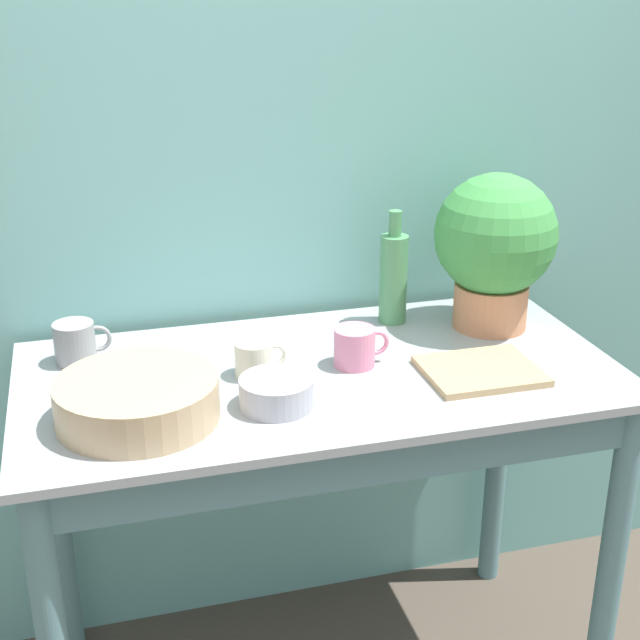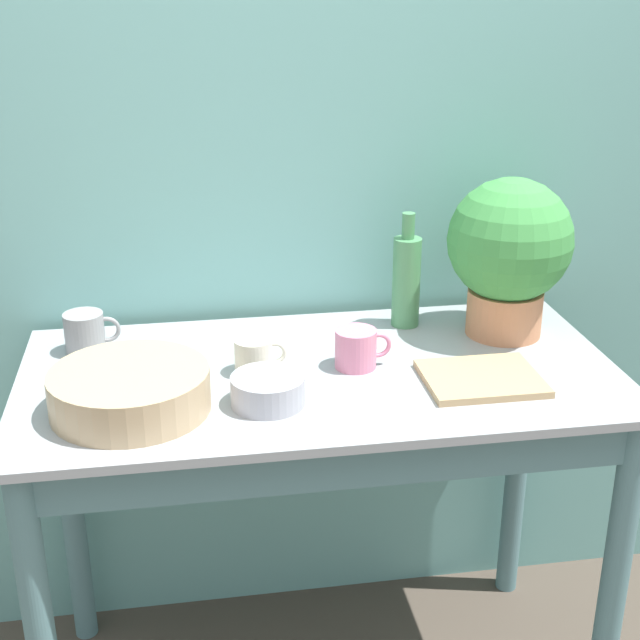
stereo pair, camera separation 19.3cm
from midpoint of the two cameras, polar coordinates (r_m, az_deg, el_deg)
wall_back at (r=2.24m, az=0.84°, el=8.07°), size 6.00×0.05×2.40m
counter_table at (r=2.04m, az=2.85°, el=-8.25°), size 1.32×0.68×0.90m
potted_plant at (r=2.16m, az=14.55°, el=4.35°), size 0.30×0.30×0.38m
bowl_wash_large at (r=1.81m, az=-9.11°, el=-4.56°), size 0.32×0.32×0.09m
bottle_tall at (r=2.20m, az=8.06°, el=2.55°), size 0.07×0.07×0.29m
mug_pink at (r=1.98m, az=5.15°, el=-1.88°), size 0.13×0.09×0.09m
mug_grey at (r=2.10m, az=-12.26°, el=-0.85°), size 0.13×0.09×0.09m
mug_cream at (r=1.95m, az=-1.40°, el=-2.37°), size 0.12×0.08×0.08m
bowl_small_steel at (r=1.82m, az=-0.32°, el=-4.59°), size 0.15×0.15×0.06m
tray_board at (r=1.97m, az=13.08°, el=-3.72°), size 0.25×0.21×0.02m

